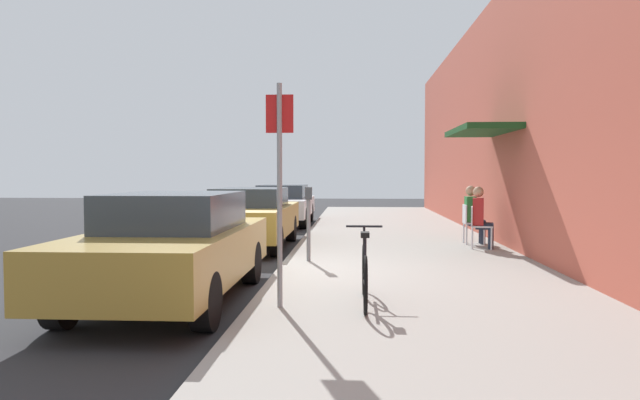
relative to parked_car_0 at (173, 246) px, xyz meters
name	(u,v)px	position (x,y,z in m)	size (l,w,h in m)	color
ground_plane	(276,277)	(1.10, 1.89, -0.74)	(60.00, 60.00, 0.00)	#2D2D30
sidewalk_slab	(405,257)	(3.35, 3.89, -0.68)	(4.50, 32.00, 0.12)	#9E9B93
building_facade	(533,109)	(5.75, 3.90, 2.16)	(1.40, 32.00, 5.81)	#BC5442
parked_car_0	(173,246)	(0.00, 0.00, 0.00)	(1.80, 4.40, 1.42)	#A58433
parked_car_1	(250,216)	(0.00, 5.58, -0.02)	(1.80, 4.40, 1.35)	#A58433
parked_car_2	(283,204)	(0.00, 11.58, -0.04)	(1.80, 4.40, 1.31)	silver
parking_meter	(309,218)	(1.55, 2.87, 0.15)	(0.12, 0.10, 1.32)	slate
street_sign	(280,177)	(1.50, -0.72, 0.90)	(0.32, 0.06, 2.60)	gray
bicycle_0	(365,274)	(2.49, -0.54, -0.26)	(0.46, 1.71, 0.90)	black
cafe_chair_0	(478,224)	(4.94, 4.85, -0.11)	(0.52, 0.52, 0.87)	silver
seated_patron_0	(481,215)	(5.00, 4.84, 0.08)	(0.48, 0.43, 1.29)	#232838
cafe_chair_1	(470,221)	(4.94, 5.65, -0.11)	(0.45, 0.45, 0.87)	silver
seated_patron_1	(473,213)	(5.00, 5.65, 0.08)	(0.43, 0.36, 1.29)	#232838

